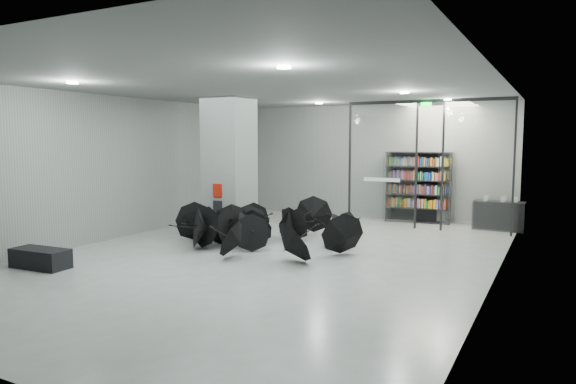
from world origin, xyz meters
The scene contains 10 objects.
room centered at (0.00, 0.00, 2.84)m, with size 14.00×14.02×4.01m.
column centered at (-2.50, 2.00, 2.00)m, with size 1.20×1.20×4.00m, color slate.
fire_cabinet centered at (-2.50, 1.38, 1.35)m, with size 0.28×0.04×0.38m, color #A50A07.
info_panel centered at (-2.50, 1.38, 0.85)m, with size 0.30×0.03×0.42m, color black.
exit_sign centered at (2.40, 5.30, 3.82)m, with size 0.30×0.06×0.15m, color #0CE533.
glass_partition centered at (2.39, 5.50, 2.18)m, with size 5.06×0.08×4.00m.
bench centered at (-3.87, -3.31, 0.21)m, with size 1.32×0.57×0.42m, color black.
bookshelf centered at (1.87, 6.75, 1.19)m, with size 2.16×0.43×2.37m, color black, non-canonical shape.
shop_counter centered at (4.47, 6.42, 0.45)m, with size 1.49×0.60×0.89m, color black.
umbrella_cluster centered at (-0.84, 1.02, 0.32)m, with size 5.81×4.84×1.30m.
Camera 1 is at (6.07, -10.56, 2.80)m, focal length 32.25 mm.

